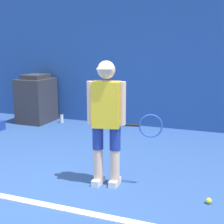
# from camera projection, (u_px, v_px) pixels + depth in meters

# --- Properties ---
(ground_plane) EXTENTS (24.00, 24.00, 0.00)m
(ground_plane) POSITION_uv_depth(u_px,v_px,m) (62.00, 194.00, 3.77)
(ground_plane) COLOR #2D5193
(back_wall) EXTENTS (24.00, 0.10, 2.90)m
(back_wall) POSITION_uv_depth(u_px,v_px,m) (142.00, 61.00, 6.79)
(back_wall) COLOR #234C99
(back_wall) RESTS_ON ground_plane
(court_baseline) EXTENTS (21.60, 0.10, 0.01)m
(court_baseline) POSITION_uv_depth(u_px,v_px,m) (48.00, 205.00, 3.49)
(court_baseline) COLOR white
(court_baseline) RESTS_ON ground_plane
(tennis_player) EXTENTS (0.92, 0.33, 1.59)m
(tennis_player) POSITION_uv_depth(u_px,v_px,m) (107.00, 118.00, 3.86)
(tennis_player) COLOR beige
(tennis_player) RESTS_ON ground_plane
(tennis_ball) EXTENTS (0.07, 0.07, 0.07)m
(tennis_ball) POSITION_uv_depth(u_px,v_px,m) (209.00, 201.00, 3.54)
(tennis_ball) COLOR #D1E533
(tennis_ball) RESTS_ON ground_plane
(covered_chair) EXTENTS (0.67, 0.84, 1.12)m
(covered_chair) POSITION_uv_depth(u_px,v_px,m) (36.00, 99.00, 7.33)
(covered_chair) COLOR #333338
(covered_chair) RESTS_ON ground_plane
(water_bottle) EXTENTS (0.08, 0.08, 0.22)m
(water_bottle) POSITION_uv_depth(u_px,v_px,m) (62.00, 118.00, 7.31)
(water_bottle) COLOR white
(water_bottle) RESTS_ON ground_plane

